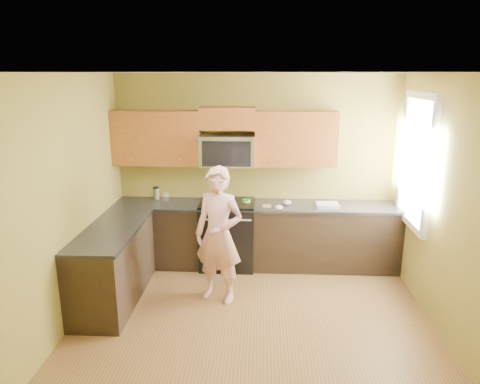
# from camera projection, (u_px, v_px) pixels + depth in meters

# --- Properties ---
(floor) EXTENTS (4.00, 4.00, 0.00)m
(floor) POSITION_uv_depth(u_px,v_px,m) (252.00, 330.00, 4.77)
(floor) COLOR brown
(floor) RESTS_ON ground
(ceiling) EXTENTS (4.00, 4.00, 0.00)m
(ceiling) POSITION_uv_depth(u_px,v_px,m) (254.00, 73.00, 4.07)
(ceiling) COLOR white
(ceiling) RESTS_ON ground
(wall_back) EXTENTS (4.00, 0.00, 4.00)m
(wall_back) POSITION_uv_depth(u_px,v_px,m) (256.00, 170.00, 6.35)
(wall_back) COLOR olive
(wall_back) RESTS_ON ground
(wall_front) EXTENTS (4.00, 0.00, 4.00)m
(wall_front) POSITION_uv_depth(u_px,v_px,m) (246.00, 319.00, 2.49)
(wall_front) COLOR olive
(wall_front) RESTS_ON ground
(wall_left) EXTENTS (0.00, 4.00, 4.00)m
(wall_left) POSITION_uv_depth(u_px,v_px,m) (59.00, 209.00, 4.52)
(wall_left) COLOR olive
(wall_left) RESTS_ON ground
(wall_right) EXTENTS (0.00, 4.00, 4.00)m
(wall_right) POSITION_uv_depth(u_px,v_px,m) (456.00, 215.00, 4.32)
(wall_right) COLOR olive
(wall_right) RESTS_ON ground
(cabinet_back_run) EXTENTS (4.00, 0.60, 0.88)m
(cabinet_back_run) POSITION_uv_depth(u_px,v_px,m) (255.00, 236.00, 6.30)
(cabinet_back_run) COLOR black
(cabinet_back_run) RESTS_ON floor
(cabinet_left_run) EXTENTS (0.60, 1.60, 0.88)m
(cabinet_left_run) POSITION_uv_depth(u_px,v_px,m) (113.00, 266.00, 5.32)
(cabinet_left_run) COLOR black
(cabinet_left_run) RESTS_ON floor
(countertop_back) EXTENTS (4.00, 0.62, 0.04)m
(countertop_back) POSITION_uv_depth(u_px,v_px,m) (256.00, 206.00, 6.17)
(countertop_back) COLOR black
(countertop_back) RESTS_ON cabinet_back_run
(countertop_left) EXTENTS (0.62, 1.60, 0.04)m
(countertop_left) POSITION_uv_depth(u_px,v_px,m) (111.00, 230.00, 5.20)
(countertop_left) COLOR black
(countertop_left) RESTS_ON cabinet_left_run
(stove) EXTENTS (0.76, 0.65, 0.95)m
(stove) POSITION_uv_depth(u_px,v_px,m) (227.00, 234.00, 6.28)
(stove) COLOR black
(stove) RESTS_ON floor
(microwave) EXTENTS (0.76, 0.40, 0.42)m
(microwave) POSITION_uv_depth(u_px,v_px,m) (228.00, 165.00, 6.15)
(microwave) COLOR silver
(microwave) RESTS_ON wall_back
(upper_cab_left) EXTENTS (1.22, 0.33, 0.75)m
(upper_cab_left) POSITION_uv_depth(u_px,v_px,m) (158.00, 164.00, 6.23)
(upper_cab_left) COLOR #935322
(upper_cab_left) RESTS_ON wall_back
(upper_cab_right) EXTENTS (1.12, 0.33, 0.75)m
(upper_cab_right) POSITION_uv_depth(u_px,v_px,m) (295.00, 165.00, 6.13)
(upper_cab_right) COLOR #935322
(upper_cab_right) RESTS_ON wall_back
(upper_cab_over_mw) EXTENTS (0.76, 0.33, 0.30)m
(upper_cab_over_mw) POSITION_uv_depth(u_px,v_px,m) (227.00, 118.00, 6.01)
(upper_cab_over_mw) COLOR #935322
(upper_cab_over_mw) RESTS_ON wall_back
(window) EXTENTS (0.06, 1.06, 1.66)m
(window) POSITION_uv_depth(u_px,v_px,m) (417.00, 161.00, 5.40)
(window) COLOR white
(window) RESTS_ON wall_right
(woman) EXTENTS (0.71, 0.58, 1.66)m
(woman) POSITION_uv_depth(u_px,v_px,m) (219.00, 235.00, 5.24)
(woman) COLOR #FF7F83
(woman) RESTS_ON floor
(frying_pan) EXTENTS (0.38, 0.52, 0.06)m
(frying_pan) POSITION_uv_depth(u_px,v_px,m) (221.00, 207.00, 5.91)
(frying_pan) COLOR black
(frying_pan) RESTS_ON stove
(butter_tub) EXTENTS (0.13, 0.13, 0.08)m
(butter_tub) POSITION_uv_depth(u_px,v_px,m) (246.00, 204.00, 6.18)
(butter_tub) COLOR #FFF343
(butter_tub) RESTS_ON countertop_back
(toast_slice) EXTENTS (0.12, 0.12, 0.01)m
(toast_slice) POSITION_uv_depth(u_px,v_px,m) (267.00, 206.00, 6.04)
(toast_slice) COLOR #B27F47
(toast_slice) RESTS_ON countertop_back
(napkin_a) EXTENTS (0.14, 0.15, 0.06)m
(napkin_a) POSITION_uv_depth(u_px,v_px,m) (279.00, 208.00, 5.91)
(napkin_a) COLOR silver
(napkin_a) RESTS_ON countertop_back
(napkin_b) EXTENTS (0.15, 0.16, 0.07)m
(napkin_b) POSITION_uv_depth(u_px,v_px,m) (288.00, 203.00, 6.12)
(napkin_b) COLOR silver
(napkin_b) RESTS_ON countertop_back
(dish_towel) EXTENTS (0.30, 0.24, 0.05)m
(dish_towel) POSITION_uv_depth(u_px,v_px,m) (327.00, 205.00, 6.03)
(dish_towel) COLOR white
(dish_towel) RESTS_ON countertop_back
(travel_mug) EXTENTS (0.09, 0.09, 0.19)m
(travel_mug) POSITION_uv_depth(u_px,v_px,m) (157.00, 199.00, 6.40)
(travel_mug) COLOR silver
(travel_mug) RESTS_ON countertop_back
(glass_b) EXTENTS (0.09, 0.09, 0.12)m
(glass_b) POSITION_uv_depth(u_px,v_px,m) (166.00, 197.00, 6.32)
(glass_b) COLOR silver
(glass_b) RESTS_ON countertop_back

